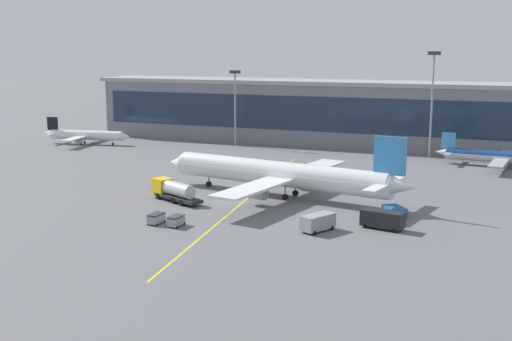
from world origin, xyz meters
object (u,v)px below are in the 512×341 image
Objects in this scene: baggage_cart_1 at (176,221)px; commuter_jet_far at (506,157)px; pushback_tug at (394,210)px; baggage_cart_0 at (156,218)px; fuel_tanker at (174,190)px; main_airliner at (279,174)px; lavatory_truck at (383,219)px; commuter_jet_near at (86,135)px; crew_van at (317,222)px.

commuter_jet_far is (40.75, 65.45, 1.41)m from baggage_cart_1.
pushback_tug is 0.15× the size of commuter_jet_far.
baggage_cart_0 is 3.20m from baggage_cart_1.
baggage_cart_0 is at bearing -123.91° from commuter_jet_far.
baggage_cart_1 is at bearing -59.39° from fuel_tanker.
fuel_tanker is 0.37× the size of commuter_jet_far.
pushback_tug is 34.63m from baggage_cart_0.
main_airliner reaches higher than lavatory_truck.
commuter_jet_near is (-100.83, -5.29, 0.20)m from commuter_jet_far.
baggage_cart_0 is (-10.02, -22.63, -3.07)m from main_airliner.
baggage_cart_0 is at bearing -113.89° from main_airliner.
crew_van reaches higher than baggage_cart_1.
baggage_cart_1 is (3.20, -0.07, 0.00)m from baggage_cart_0.
lavatory_truck is at bearing 19.73° from baggage_cart_1.
crew_van is 0.23× the size of commuter_jet_near.
baggage_cart_1 is at bearing -106.73° from main_airliner.
pushback_tug is (8.06, 12.14, -0.47)m from crew_van.
baggage_cart_0 is at bearing -167.28° from crew_van.
main_airliner is 24.94m from baggage_cart_0.
commuter_jet_far reaches higher than crew_van.
fuel_tanker is at bearing -147.21° from main_airliner.
commuter_jet_far is at bearing 73.99° from pushback_tug.
commuter_jet_near reaches higher than crew_van.
baggage_cart_1 is 0.09× the size of commuter_jet_far.
commuter_jet_near is (-60.08, 60.16, 1.61)m from baggage_cart_1.
main_airliner is 10.57× the size of pushback_tug.
main_airliner is 17.34× the size of baggage_cart_1.
baggage_cart_1 is at bearing -147.43° from pushback_tug.
commuter_jet_far is at bearing 3.00° from commuter_jet_near.
baggage_cart_0 is (-30.00, -9.55, -0.64)m from lavatory_truck.
lavatory_truck reaches higher than pushback_tug.
pushback_tug is at bearing 89.24° from lavatory_truck.
baggage_cart_1 is 85.04m from commuter_jet_near.
commuter_jet_far is at bearing 51.57° from main_airliner.
crew_van is (26.69, -8.21, -0.43)m from fuel_tanker.
fuel_tanker is 34.84m from lavatory_truck.
baggage_cart_0 is (-22.05, -4.98, -0.53)m from crew_van.
crew_van is 0.19× the size of commuter_jet_far.
commuter_jet_near is (-66.90, 37.46, -1.46)m from main_airliner.
main_airliner is 21.51m from crew_van.
baggage_cart_0 is at bearing -46.57° from commuter_jet_near.
main_airliner is at bearing 146.78° from lavatory_truck.
main_airliner is at bearing -128.43° from commuter_jet_far.
commuter_jet_near is at bearing 138.08° from fuel_tanker.
commuter_jet_near is at bearing 153.71° from pushback_tug.
pushback_tug is at bearing -15.34° from main_airliner.
pushback_tug is 31.93m from baggage_cart_1.
main_airliner reaches higher than baggage_cart_1.
baggage_cart_0 is (4.64, -13.19, -0.96)m from fuel_tanker.
lavatory_truck is at bearing -33.22° from main_airliner.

